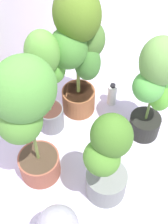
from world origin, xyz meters
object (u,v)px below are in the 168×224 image
potted_plant_front_right (156,84)px  potted_plant_back_center (45,77)px  potted_plant_back_left (27,116)px  nutrient_bottle (112,94)px  potted_plant_front_left (107,162)px  potted_plant_back_right (79,46)px

potted_plant_front_right → potted_plant_back_center: 0.69m
potted_plant_back_left → nutrient_bottle: (0.79, -0.17, -0.51)m
potted_plant_front_left → potted_plant_back_left: bearing=99.6°
potted_plant_back_right → nutrient_bottle: size_ratio=5.01×
potted_plant_back_left → potted_plant_front_left: size_ratio=1.34×
potted_plant_back_center → nutrient_bottle: bearing=-36.5°
potted_plant_back_left → potted_plant_back_center: bearing=19.6°
potted_plant_back_right → potted_plant_front_right: bearing=-87.8°
potted_plant_back_center → nutrient_bottle: size_ratio=4.16×
potted_plant_front_left → nutrient_bottle: (0.72, 0.27, -0.28)m
potted_plant_back_left → nutrient_bottle: potted_plant_back_left is taller
potted_plant_back_center → nutrient_bottle: 0.66m
potted_plant_back_right → potted_plant_back_center: bearing=155.2°
nutrient_bottle → potted_plant_front_left: bearing=-159.7°
potted_plant_front_right → nutrient_bottle: size_ratio=4.15×
potted_plant_back_right → nutrient_bottle: potted_plant_back_right is taller
potted_plant_back_left → nutrient_bottle: 0.96m
potted_plant_back_center → potted_plant_back_right: (0.24, -0.11, 0.11)m
potted_plant_front_right → nutrient_bottle: potted_plant_front_right is taller
potted_plant_back_center → potted_plant_back_left: (-0.38, -0.13, 0.10)m
potted_plant_front_left → nutrient_bottle: bearing=20.3°
potted_plant_front_left → nutrient_bottle: size_ratio=3.60×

